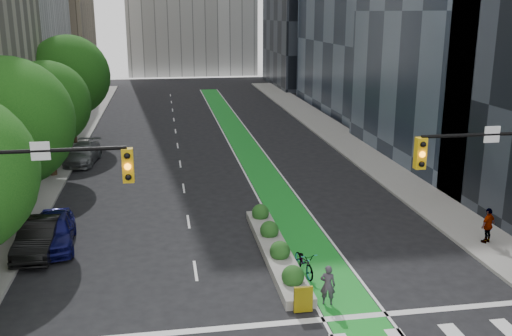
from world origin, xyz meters
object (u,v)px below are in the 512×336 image
object	(u,v)px
cyclist	(328,285)
parked_car_left_far	(83,153)
median_planter	(275,248)
bicycle	(304,262)
pedestrian_far	(488,225)
parked_car_left_mid	(40,237)
parked_car_left_near	(53,231)

from	to	relation	value
cyclist	parked_car_left_far	xyz separation A→B (m)	(-11.76, 23.20, -0.08)
median_planter	bicycle	xyz separation A→B (m)	(0.84, -2.05, 0.16)
median_planter	cyclist	bearing A→B (deg)	-77.41
median_planter	pedestrian_far	xyz separation A→B (m)	(10.13, -0.51, 0.64)
bicycle	parked_car_left_far	size ratio (longest dim) A/B	0.41
parked_car_left_mid	parked_car_left_far	size ratio (longest dim) A/B	0.94
cyclist	parked_car_left_far	distance (m)	26.01
parked_car_left_far	cyclist	bearing A→B (deg)	-56.68
median_planter	pedestrian_far	bearing A→B (deg)	-2.88
median_planter	parked_car_left_near	distance (m)	10.46
bicycle	parked_car_left_near	bearing A→B (deg)	149.65
median_planter	pedestrian_far	size ratio (longest dim) A/B	5.97
cyclist	parked_car_left_near	bearing A→B (deg)	-15.14
bicycle	pedestrian_far	world-z (taller)	pedestrian_far
parked_car_left_far	parked_car_left_near	bearing A→B (deg)	-81.39
cyclist	parked_car_left_near	distance (m)	13.40
parked_car_left_mid	parked_car_left_far	xyz separation A→B (m)	(-0.09, 16.36, -0.05)
cyclist	parked_car_left_near	size ratio (longest dim) A/B	0.34
median_planter	parked_car_left_near	xyz separation A→B (m)	(-10.10, 2.66, 0.43)
bicycle	parked_car_left_mid	size ratio (longest dim) A/B	0.43
pedestrian_far	cyclist	bearing A→B (deg)	-2.42
parked_car_left_mid	parked_car_left_far	world-z (taller)	parked_car_left_mid
cyclist	pedestrian_far	bearing A→B (deg)	-136.42
cyclist	parked_car_left_far	bearing A→B (deg)	-44.65
bicycle	pedestrian_far	distance (m)	9.43
cyclist	parked_car_left_near	world-z (taller)	parked_car_left_near
cyclist	pedestrian_far	distance (m)	10.02
parked_car_left_near	median_planter	bearing A→B (deg)	-20.54
bicycle	pedestrian_far	size ratio (longest dim) A/B	1.18
bicycle	cyclist	bearing A→B (deg)	-92.28
parked_car_left_near	parked_car_left_far	distance (m)	15.80
cyclist	median_planter	bearing A→B (deg)	-58.94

